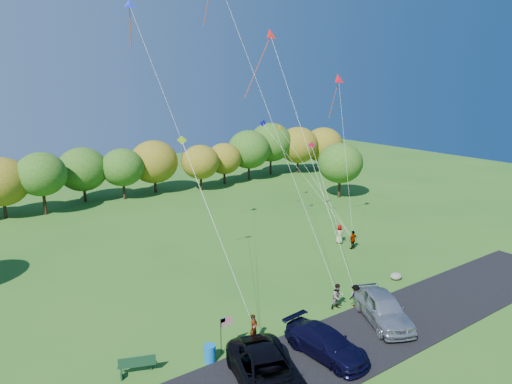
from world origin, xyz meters
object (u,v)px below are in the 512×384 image
minivan_navy (326,343)px  flyer_a (254,328)px  flyer_c (355,295)px  flyer_d (353,240)px  flyer_b (338,296)px  minivan_silver (383,308)px  park_bench (137,364)px  trash_barrel (210,353)px  flyer_e (339,234)px  minivan_dark (268,374)px

minivan_navy → flyer_a: (-2.54, 3.66, 0.05)m
flyer_c → flyer_d: 11.43m
minivan_navy → flyer_b: bearing=33.3°
minivan_silver → flyer_b: size_ratio=3.13×
park_bench → flyer_d: bearing=37.0°
minivan_navy → flyer_b: 5.90m
flyer_c → park_bench: (-15.48, 1.35, -0.21)m
minivan_silver → trash_barrel: (-11.44, 2.72, -0.54)m
flyer_e → park_bench: bearing=71.7°
flyer_b → flyer_c: 1.39m
minivan_dark → flyer_c: bearing=37.5°
park_bench → minivan_silver: bearing=6.8°
minivan_silver → flyer_e: 15.04m
flyer_d → flyer_e: bearing=-93.0°
minivan_dark → minivan_silver: bearing=24.0°
minivan_navy → trash_barrel: minivan_navy is taller
minivan_silver → trash_barrel: 11.78m
minivan_dark → minivan_navy: 4.56m
minivan_dark → flyer_d: (18.62, 11.78, -0.08)m
flyer_e → flyer_d: bearing=140.4°
minivan_dark → park_bench: bearing=152.0°
minivan_dark → flyer_b: minivan_dark is taller
flyer_b → trash_barrel: size_ratio=1.83×
park_bench → trash_barrel: size_ratio=1.90×
minivan_navy → flyer_e: flyer_e is taller
minivan_silver → flyer_a: size_ratio=3.25×
flyer_b → minivan_navy: bearing=-129.7°
flyer_a → flyer_e: 19.17m
minivan_silver → flyer_e: bearing=80.7°
park_bench → flyer_a: bearing=13.4°
minivan_silver → flyer_a: 8.77m
minivan_navy → trash_barrel: (-5.75, 3.39, -0.34)m
minivan_navy → flyer_a: bearing=119.2°
park_bench → flyer_c: bearing=16.4°
minivan_dark → park_bench: 7.20m
minivan_navy → flyer_d: 18.04m
flyer_c → flyer_b: bearing=-13.2°
trash_barrel → flyer_a: bearing=4.8°
minivan_navy → flyer_c: 6.76m
flyer_a → flyer_d: size_ratio=0.99×
minivan_navy → flyer_a: size_ratio=3.04×
minivan_dark → flyer_c: size_ratio=4.16×
flyer_c → trash_barrel: bearing=3.8°
minivan_dark → park_bench: minivan_dark is taller
minivan_navy → flyer_e: bearing=37.2°
park_bench → trash_barrel: park_bench is taller
flyer_a → park_bench: (-7.03, 0.98, -0.31)m
minivan_navy → flyer_d: bearing=33.0°
flyer_c → flyer_a: bearing=1.8°
park_bench → flyer_b: bearing=17.6°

